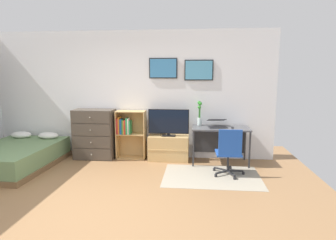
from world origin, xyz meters
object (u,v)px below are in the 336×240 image
object	(u,v)px
desk	(220,133)
office_chair	(229,151)
computer_mouse	(232,127)
dresser	(95,134)
bookshelf	(129,132)
bed	(15,156)
television	(169,123)
laptop	(217,124)
bamboo_vase	(200,112)
tv_stand	(169,148)

from	to	relation	value
desk	office_chair	bearing A→B (deg)	-83.47
office_chair	computer_mouse	distance (m)	0.76
dresser	bookshelf	size ratio (longest dim) A/B	1.03
bed	office_chair	world-z (taller)	office_chair
bed	television	size ratio (longest dim) A/B	2.34
dresser	laptop	world-z (taller)	dresser
laptop	bamboo_vase	xyz separation A→B (m)	(-0.35, 0.12, 0.22)
bed	bookshelf	xyz separation A→B (m)	(2.07, 0.82, 0.36)
dresser	desk	world-z (taller)	dresser
bookshelf	television	world-z (taller)	television
tv_stand	desk	world-z (taller)	desk
desk	computer_mouse	size ratio (longest dim) A/B	10.89
office_chair	tv_stand	bearing A→B (deg)	141.93
bookshelf	laptop	xyz separation A→B (m)	(1.85, -0.10, 0.22)
dresser	computer_mouse	bearing A→B (deg)	-3.03
television	bamboo_vase	world-z (taller)	bamboo_vase
bed	computer_mouse	size ratio (longest dim) A/B	18.96
bookshelf	computer_mouse	xyz separation A→B (m)	(2.14, -0.22, 0.17)
bookshelf	laptop	distance (m)	1.86
dresser	office_chair	world-z (taller)	dresser
bed	dresser	distance (m)	1.56
bamboo_vase	laptop	bearing A→B (deg)	-18.92
bookshelf	television	distance (m)	0.89
bookshelf	television	xyz separation A→B (m)	(0.86, -0.08, 0.22)
dresser	television	world-z (taller)	television
bed	office_chair	xyz separation A→B (m)	(4.08, -0.08, 0.24)
computer_mouse	bamboo_vase	size ratio (longest dim) A/B	0.20
bamboo_vase	desk	bearing A→B (deg)	-13.36
desk	computer_mouse	xyz separation A→B (m)	(0.22, -0.14, 0.15)
television	laptop	distance (m)	0.99
computer_mouse	tv_stand	bearing A→B (deg)	172.56
desk	computer_mouse	distance (m)	0.30
desk	office_chair	size ratio (longest dim) A/B	1.32
tv_stand	bamboo_vase	bearing A→B (deg)	6.64
bed	bamboo_vase	world-z (taller)	bamboo_vase
bookshelf	computer_mouse	size ratio (longest dim) A/B	9.88
office_chair	bamboo_vase	size ratio (longest dim) A/B	1.68
desk	bamboo_vase	size ratio (longest dim) A/B	2.22
bookshelf	television	bearing A→B (deg)	-5.03
computer_mouse	bamboo_vase	xyz separation A→B (m)	(-0.64, 0.24, 0.27)
dresser	television	size ratio (longest dim) A/B	1.25
bed	bamboo_vase	xyz separation A→B (m)	(3.56, 0.84, 0.80)
bookshelf	laptop	size ratio (longest dim) A/B	2.34
television	computer_mouse	size ratio (longest dim) A/B	8.09
laptop	bookshelf	bearing A→B (deg)	168.64
desk	bamboo_vase	xyz separation A→B (m)	(-0.42, 0.10, 0.42)
desk	computer_mouse	bearing A→B (deg)	-32.46
bed	tv_stand	distance (m)	3.03
bed	office_chair	size ratio (longest dim) A/B	2.29
computer_mouse	dresser	bearing A→B (deg)	176.97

